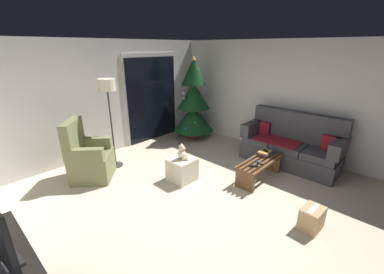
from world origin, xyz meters
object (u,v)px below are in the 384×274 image
teddy_bear_cream (182,153)px  christmas_tree (193,103)px  remote_graphite (259,163)px  coffee_table (259,167)px  cell_phone (266,151)px  ottoman (182,169)px  book_stack (265,153)px  armchair (89,158)px  floor_lamp (108,94)px  cardboard_box_taped_mid_floor (312,218)px  remote_black (254,166)px  couch (291,146)px

teddy_bear_cream → christmas_tree: bearing=38.0°
teddy_bear_cream → remote_graphite: bearing=-50.2°
coffee_table → remote_graphite: 0.18m
cell_phone → ottoman: cell_phone is taller
book_stack → armchair: 3.32m
remote_graphite → teddy_bear_cream: bearing=-35.8°
floor_lamp → cardboard_box_taped_mid_floor: bearing=-77.2°
floor_lamp → ottoman: bearing=-69.1°
remote_black → armchair: bearing=-88.6°
remote_graphite → teddy_bear_cream: size_ratio=0.55×
remote_graphite → armchair: size_ratio=0.14×
teddy_bear_cream → armchair: bearing=131.0°
christmas_tree → armchair: size_ratio=1.90×
remote_graphite → christmas_tree: (0.91, 2.46, 0.55)m
book_stack → armchair: armchair is taller
floor_lamp → cardboard_box_taped_mid_floor: floor_lamp is taller
armchair → remote_graphite: bearing=-49.5°
couch → ottoman: couch is taller
couch → remote_graphite: couch is taller
christmas_tree → ottoman: size_ratio=4.88×
remote_black → remote_graphite: bearing=142.1°
remote_graphite → ottoman: ottoman is taller
remote_black → ottoman: 1.29m
coffee_table → remote_graphite: remote_graphite is taller
book_stack → christmas_tree: size_ratio=0.12×
ottoman → teddy_bear_cream: 0.33m
coffee_table → floor_lamp: bearing=122.3°
couch → armchair: size_ratio=1.73×
ottoman → teddy_bear_cream: size_ratio=1.54×
coffee_table → remote_graphite: size_ratio=7.05×
floor_lamp → teddy_bear_cream: 1.80m
remote_graphite → armchair: armchair is taller
remote_black → christmas_tree: christmas_tree is taller
armchair → floor_lamp: 1.26m
remote_graphite → cell_phone: size_ratio=1.08×
couch → cell_phone: bearing=166.0°
remote_graphite → floor_lamp: size_ratio=0.09×
coffee_table → ottoman: 1.44m
christmas_tree → ottoman: bearing=-142.2°
coffee_table → cell_phone: 0.36m
book_stack → cardboard_box_taped_mid_floor: bearing=-128.9°
remote_black → christmas_tree: (1.10, 2.46, 0.55)m
christmas_tree → teddy_bear_cream: christmas_tree is taller
couch → coffee_table: size_ratio=1.78×
armchair → ottoman: 1.74m
christmas_tree → teddy_bear_cream: 2.31m
floor_lamp → remote_graphite: bearing=-60.0°
remote_graphite → cell_phone: (0.40, 0.10, 0.08)m
christmas_tree → cardboard_box_taped_mid_floor: bearing=-112.8°
cell_phone → floor_lamp: floor_lamp is taller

